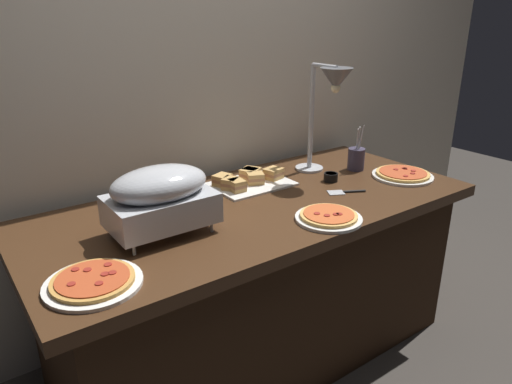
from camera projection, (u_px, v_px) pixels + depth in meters
The scene contains 12 objects.
ground_plane at pixel (256, 350), 2.26m from camera, with size 8.00×8.00×0.00m, color #38332D.
back_wall at pixel (194, 83), 2.21m from camera, with size 4.40×0.04×2.40m, color beige.
buffet_table at pixel (257, 280), 2.12m from camera, with size 1.90×0.84×0.76m.
chafing_dish at pixel (160, 196), 1.67m from camera, with size 0.37×0.24×0.25m.
heat_lamp at pixel (331, 91), 2.17m from camera, with size 0.15×0.30×0.53m.
pizza_plate_front at pixel (403, 175), 2.29m from camera, with size 0.29×0.29×0.03m.
pizza_plate_center at pixel (93, 282), 1.39m from camera, with size 0.29×0.29×0.03m.
pizza_plate_raised_stand at pixel (329, 217), 1.82m from camera, with size 0.26×0.26×0.03m.
sandwich_platter at pixel (248, 180), 2.18m from camera, with size 0.36×0.26×0.06m.
sauce_cup_near at pixel (331, 177), 2.24m from camera, with size 0.07×0.07×0.04m.
utensil_holder at pixel (356, 158), 2.39m from camera, with size 0.08×0.08×0.23m.
serving_spatula at pixel (345, 192), 2.10m from camera, with size 0.17×0.11×0.01m.
Camera 1 is at (-1.08, -1.49, 1.52)m, focal length 33.25 mm.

